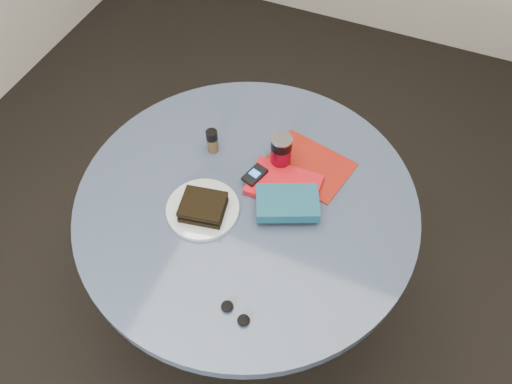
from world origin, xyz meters
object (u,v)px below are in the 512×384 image
at_px(table, 247,228).
at_px(soda_can, 281,152).
at_px(sandwich, 203,207).
at_px(red_book, 284,185).
at_px(headphones, 235,313).
at_px(novel, 287,203).
at_px(mp3_player, 255,175).
at_px(plate, 203,209).
at_px(pepper_grinder, 212,141).
at_px(magazine, 308,165).

height_order(table, soda_can, soda_can).
xyz_separation_m(sandwich, soda_can, (0.13, 0.25, 0.03)).
bearing_deg(red_book, soda_can, 116.19).
relative_size(red_book, headphones, 2.23).
distance_m(table, novel, 0.24).
bearing_deg(soda_can, novel, -62.37).
bearing_deg(soda_can, mp3_player, -119.00).
height_order(plate, pepper_grinder, pepper_grinder).
bearing_deg(magazine, mp3_player, -125.27).
relative_size(plate, headphones, 2.26).
relative_size(pepper_grinder, novel, 0.47).
height_order(sandwich, soda_can, soda_can).
xyz_separation_m(table, novel, (0.12, 0.01, 0.20)).
bearing_deg(table, novel, 3.40).
height_order(magazine, headphones, headphones).
bearing_deg(magazine, pepper_grinder, -156.72).
xyz_separation_m(plate, headphones, (0.21, -0.25, 0.00)).
height_order(table, mp3_player, mp3_player).
relative_size(pepper_grinder, magazine, 0.33).
bearing_deg(red_book, pepper_grinder, 167.18).
relative_size(plate, sandwich, 1.51).
bearing_deg(plate, soda_can, 59.67).
bearing_deg(sandwich, magazine, 52.75).
height_order(pepper_grinder, mp3_player, pepper_grinder).
bearing_deg(pepper_grinder, red_book, -11.02).
distance_m(sandwich, red_book, 0.25).
bearing_deg(red_book, headphones, -87.47).
xyz_separation_m(pepper_grinder, red_book, (0.26, -0.05, -0.03)).
distance_m(table, plate, 0.21).
bearing_deg(mp3_player, sandwich, -117.47).
relative_size(table, plate, 4.79).
height_order(table, magazine, magazine).
bearing_deg(soda_can, plate, -120.33).
bearing_deg(sandwich, red_book, 45.28).
xyz_separation_m(mp3_player, headphones, (0.12, -0.41, -0.02)).
relative_size(table, pepper_grinder, 12.18).
distance_m(soda_can, novel, 0.17).
xyz_separation_m(sandwich, novel, (0.21, 0.10, 0.00)).
distance_m(plate, pepper_grinder, 0.23).
distance_m(sandwich, headphones, 0.32).
height_order(sandwich, mp3_player, sandwich).
bearing_deg(sandwich, plate, 131.27).
bearing_deg(headphones, red_book, 94.33).
xyz_separation_m(table, headphones, (0.12, -0.33, 0.17)).
relative_size(novel, headphones, 1.89).
relative_size(magazine, headphones, 2.67).
relative_size(plate, pepper_grinder, 2.54).
bearing_deg(magazine, table, -110.96).
xyz_separation_m(soda_can, magazine, (0.08, 0.03, -0.06)).
xyz_separation_m(table, red_book, (0.08, 0.08, 0.18)).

